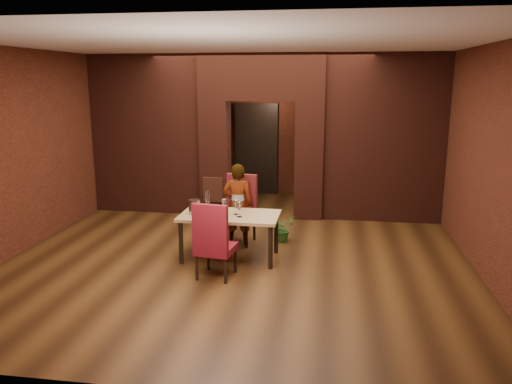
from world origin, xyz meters
TOP-DOWN VIEW (x-y plane):
  - floor at (0.00, 0.00)m, footprint 8.00×8.00m
  - ceiling at (0.00, 0.00)m, footprint 7.00×8.00m
  - wall_back at (0.00, 4.00)m, footprint 7.00×0.04m
  - wall_front at (0.00, -4.00)m, footprint 7.00×0.04m
  - wall_left at (-3.50, 0.00)m, footprint 0.04×8.00m
  - wall_right at (3.50, 0.00)m, footprint 0.04×8.00m
  - pillar_left at (-0.95, 2.00)m, footprint 0.55×0.55m
  - pillar_right at (0.95, 2.00)m, footprint 0.55×0.55m
  - lintel at (0.00, 2.00)m, footprint 2.45×0.55m
  - wing_wall_left at (-2.36, 2.00)m, footprint 2.28×0.35m
  - wing_wall_right at (2.36, 2.00)m, footprint 2.28×0.35m
  - vent_panel at (-0.95, 1.71)m, footprint 0.40×0.03m
  - rear_door at (-0.40, 3.94)m, footprint 0.90×0.08m
  - rear_door_frame at (-0.40, 3.90)m, footprint 1.02×0.04m
  - dining_table at (-0.13, -0.60)m, footprint 1.51×0.86m
  - chair_far at (-0.14, 0.16)m, footprint 0.59×0.59m
  - chair_near at (-0.17, -1.34)m, footprint 0.56×0.56m
  - person_seated at (-0.13, 0.08)m, footprint 0.51×0.34m
  - wine_glass_a at (-0.21, -0.59)m, footprint 0.09×0.09m
  - wine_glass_b at (-0.03, -0.59)m, footprint 0.09×0.09m
  - wine_glass_c at (0.04, -0.72)m, footprint 0.09×0.09m
  - tasting_sheet at (-0.28, -0.81)m, footprint 0.30×0.25m
  - wine_bucket at (-0.66, -0.66)m, footprint 0.18×0.18m
  - water_bottle at (-0.52, -0.40)m, footprint 0.07×0.07m
  - potted_plant at (0.59, 0.36)m, footprint 0.53×0.53m

SIDE VIEW (x-z plane):
  - floor at x=0.00m, z-range 0.00..0.00m
  - potted_plant at x=0.59m, z-range 0.00..0.45m
  - dining_table at x=-0.13m, z-range 0.00..0.70m
  - chair_near at x=-0.17m, z-range 0.00..1.09m
  - vent_panel at x=-0.95m, z-range 0.30..0.80m
  - chair_far at x=-0.14m, z-range 0.00..1.14m
  - person_seated at x=-0.13m, z-range 0.00..1.37m
  - tasting_sheet at x=-0.28m, z-range 0.70..0.71m
  - wine_bucket at x=-0.66m, z-range 0.70..0.92m
  - wine_glass_b at x=-0.03m, z-range 0.70..0.92m
  - wine_glass_c at x=0.04m, z-range 0.70..0.93m
  - wine_glass_a at x=-0.21m, z-range 0.70..0.93m
  - water_bottle at x=-0.52m, z-range 0.70..1.02m
  - rear_door at x=-0.40m, z-range 0.00..2.10m
  - rear_door_frame at x=-0.40m, z-range -0.06..2.16m
  - pillar_left at x=-0.95m, z-range 0.00..2.30m
  - pillar_right at x=0.95m, z-range 0.00..2.30m
  - wall_back at x=0.00m, z-range 0.00..3.20m
  - wall_front at x=0.00m, z-range 0.00..3.20m
  - wall_left at x=-3.50m, z-range 0.00..3.20m
  - wall_right at x=3.50m, z-range 0.00..3.20m
  - wing_wall_left at x=-2.36m, z-range 0.00..3.20m
  - wing_wall_right at x=2.36m, z-range 0.00..3.20m
  - lintel at x=0.00m, z-range 2.30..3.20m
  - ceiling at x=0.00m, z-range 3.18..3.22m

